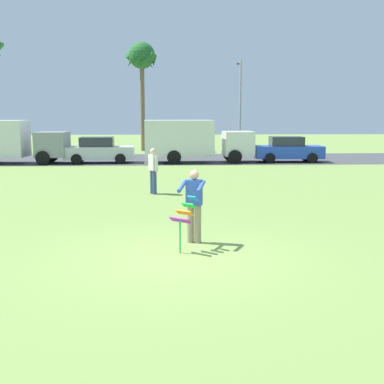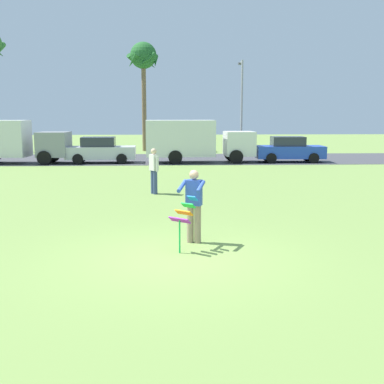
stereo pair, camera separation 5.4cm
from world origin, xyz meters
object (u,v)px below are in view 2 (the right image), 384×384
at_px(palm_tree_right_near, 143,60).
at_px(parked_car_silver, 101,150).
at_px(person_walker_near, 154,170).
at_px(kite_held, 184,215).
at_px(parked_truck_grey_van, 6,140).
at_px(streetlight_pole, 241,101).
at_px(parked_truck_white_box, 193,140).
at_px(person_kite_flyer, 194,203).
at_px(parked_car_blue, 289,150).

bearing_deg(palm_tree_right_near, parked_car_silver, -102.95).
bearing_deg(person_walker_near, kite_held, -83.30).
bearing_deg(parked_truck_grey_van, streetlight_pole, 25.24).
distance_m(parked_car_silver, parked_truck_white_box, 5.77).
height_order(parked_truck_grey_van, parked_car_silver, parked_truck_grey_van).
relative_size(parked_car_silver, palm_tree_right_near, 0.49).
distance_m(palm_tree_right_near, person_walker_near, 22.28).
distance_m(parked_truck_grey_van, parked_car_silver, 5.70).
height_order(person_kite_flyer, parked_truck_grey_van, parked_truck_grey_van).
height_order(streetlight_pole, person_walker_near, streetlight_pole).
height_order(parked_car_blue, streetlight_pole, streetlight_pole).
bearing_deg(streetlight_pole, person_walker_near, -107.84).
bearing_deg(parked_car_blue, parked_truck_white_box, -180.00).
bearing_deg(person_walker_near, parked_car_blue, 55.29).
distance_m(parked_truck_grey_van, parked_car_blue, 17.44).
relative_size(parked_car_silver, parked_car_blue, 1.00).
height_order(parked_truck_white_box, streetlight_pole, streetlight_pole).
distance_m(person_kite_flyer, parked_car_blue, 19.97).
relative_size(person_kite_flyer, person_walker_near, 1.00).
relative_size(kite_held, palm_tree_right_near, 0.14).
bearing_deg(person_kite_flyer, kite_held, -109.49).
bearing_deg(kite_held, person_kite_flyer, 70.51).
bearing_deg(kite_held, parked_truck_grey_van, 117.80).
relative_size(parked_truck_grey_van, parked_car_silver, 1.59).
xyz_separation_m(parked_car_blue, streetlight_pole, (-1.99, 7.27, 3.22)).
bearing_deg(parked_car_blue, parked_truck_grey_van, -179.99).
bearing_deg(streetlight_pole, person_kite_flyer, -100.76).
distance_m(palm_tree_right_near, streetlight_pole, 8.54).
bearing_deg(person_kite_flyer, parked_truck_grey_van, 119.26).
relative_size(parked_car_silver, person_walker_near, 2.46).
bearing_deg(parked_car_silver, person_walker_near, -72.58).
relative_size(person_kite_flyer, parked_car_silver, 0.41).
bearing_deg(parked_car_silver, kite_held, -76.75).
relative_size(parked_truck_white_box, parked_car_blue, 1.59).
bearing_deg(streetlight_pole, parked_truck_grey_van, -154.76).
xyz_separation_m(parked_car_silver, parked_car_blue, (11.76, 0.00, 0.00)).
distance_m(kite_held, parked_truck_grey_van, 21.98).
bearing_deg(parked_truck_white_box, parked_truck_grey_van, -179.99).
height_order(parked_truck_grey_van, streetlight_pole, streetlight_pole).
distance_m(kite_held, parked_truck_white_box, 19.48).
xyz_separation_m(palm_tree_right_near, person_walker_near, (1.45, -21.33, -6.27)).
relative_size(parked_truck_grey_van, person_walker_near, 3.91).
bearing_deg(streetlight_pole, parked_car_blue, -74.67).
bearing_deg(parked_truck_white_box, parked_car_silver, -179.98).
bearing_deg(person_kite_flyer, streetlight_pole, 79.24).
bearing_deg(palm_tree_right_near, parked_truck_grey_van, -129.27).
height_order(parked_truck_white_box, palm_tree_right_near, palm_tree_right_near).
bearing_deg(streetlight_pole, parked_car_silver, -143.32).
height_order(parked_car_blue, palm_tree_right_near, palm_tree_right_near).
height_order(parked_truck_white_box, parked_car_blue, parked_truck_white_box).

